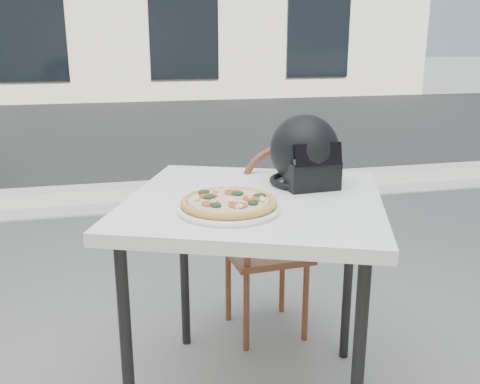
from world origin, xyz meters
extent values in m
cube|color=black|center=(0.00, 7.00, 0.00)|extent=(30.00, 8.00, 0.00)
cube|color=gray|center=(0.00, 3.00, 0.06)|extent=(30.00, 0.25, 0.12)
cube|color=black|center=(-1.70, 10.98, 1.60)|extent=(1.60, 0.08, 2.20)
cube|color=black|center=(1.70, 10.98, 1.60)|extent=(1.60, 0.08, 2.20)
cube|color=black|center=(5.00, 10.98, 1.60)|extent=(1.60, 0.08, 2.20)
cube|color=white|center=(0.43, -0.03, 0.83)|extent=(1.17, 1.17, 0.04)
cylinder|color=black|center=(-0.05, -0.23, 0.40)|extent=(0.05, 0.05, 0.80)
cylinder|color=black|center=(0.63, -0.51, 0.40)|extent=(0.05, 0.05, 0.80)
cylinder|color=black|center=(0.23, 0.45, 0.40)|extent=(0.05, 0.05, 0.80)
cylinder|color=black|center=(0.91, 0.17, 0.40)|extent=(0.05, 0.05, 0.80)
cylinder|color=white|center=(0.31, -0.18, 0.86)|extent=(0.42, 0.42, 0.01)
torus|color=white|center=(0.31, -0.18, 0.86)|extent=(0.44, 0.44, 0.02)
cylinder|color=#E5B153|center=(0.31, -0.18, 0.88)|extent=(0.39, 0.39, 0.01)
torus|color=#E5B153|center=(0.31, -0.18, 0.88)|extent=(0.40, 0.40, 0.02)
cylinder|color=red|center=(0.31, -0.18, 0.89)|extent=(0.35, 0.35, 0.00)
cylinder|color=beige|center=(0.31, -0.18, 0.89)|extent=(0.34, 0.34, 0.00)
cylinder|color=#B73820|center=(0.38, -0.19, 0.89)|extent=(0.08, 0.08, 0.00)
cylinder|color=#B73820|center=(0.34, -0.11, 0.89)|extent=(0.08, 0.08, 0.00)
cylinder|color=#B73820|center=(0.25, -0.13, 0.89)|extent=(0.08, 0.08, 0.00)
cylinder|color=#B73820|center=(0.24, -0.21, 0.89)|extent=(0.08, 0.08, 0.00)
cylinder|color=#B73820|center=(0.32, -0.25, 0.89)|extent=(0.08, 0.08, 0.00)
ellipsoid|color=#153919|center=(0.35, -0.13, 0.90)|extent=(0.05, 0.05, 0.01)
ellipsoid|color=#153919|center=(0.25, -0.14, 0.90)|extent=(0.06, 0.05, 0.01)
ellipsoid|color=#153919|center=(0.37, -0.24, 0.90)|extent=(0.05, 0.05, 0.01)
ellipsoid|color=#153919|center=(0.25, -0.24, 0.90)|extent=(0.05, 0.06, 0.01)
ellipsoid|color=#153919|center=(0.41, -0.17, 0.90)|extent=(0.05, 0.04, 0.01)
ellipsoid|color=#153919|center=(0.24, -0.08, 0.90)|extent=(0.06, 0.05, 0.01)
cylinder|color=#F6F596|center=(0.30, -0.21, 0.90)|extent=(0.02, 0.03, 0.02)
cylinder|color=#F6F596|center=(0.28, -0.08, 0.90)|extent=(0.03, 0.03, 0.02)
cylinder|color=#F6F596|center=(0.38, -0.19, 0.90)|extent=(0.03, 0.02, 0.02)
cylinder|color=#F6F596|center=(0.32, -0.07, 0.90)|extent=(0.02, 0.03, 0.02)
cylinder|color=#F6F596|center=(0.32, -0.28, 0.90)|extent=(0.03, 0.03, 0.02)
cylinder|color=#F6F596|center=(0.20, -0.16, 0.90)|extent=(0.03, 0.02, 0.02)
cylinder|color=#F6F596|center=(0.40, -0.22, 0.90)|extent=(0.02, 0.03, 0.02)
cylinder|color=#F6F596|center=(0.24, -0.22, 0.90)|extent=(0.03, 0.03, 0.02)
ellipsoid|color=black|center=(0.66, 0.10, 0.99)|extent=(0.28, 0.29, 0.27)
cube|color=black|center=(0.67, 0.02, 0.90)|extent=(0.20, 0.11, 0.11)
torus|color=black|center=(0.66, 0.10, 0.86)|extent=(0.28, 0.28, 0.02)
cube|color=black|center=(0.67, -0.02, 0.99)|extent=(0.19, 0.05, 0.09)
cube|color=brown|center=(0.63, 0.48, 0.41)|extent=(0.39, 0.39, 0.03)
cylinder|color=brown|center=(0.77, 0.64, 0.20)|extent=(0.03, 0.03, 0.40)
cylinder|color=brown|center=(0.47, 0.62, 0.20)|extent=(0.03, 0.03, 0.40)
cylinder|color=brown|center=(0.79, 0.34, 0.20)|extent=(0.03, 0.03, 0.40)
cylinder|color=brown|center=(0.49, 0.32, 0.20)|extent=(0.03, 0.03, 0.40)
cylinder|color=brown|center=(0.79, 0.33, 0.61)|extent=(0.03, 0.03, 0.39)
cylinder|color=brown|center=(0.49, 0.31, 0.61)|extent=(0.03, 0.03, 0.39)
torus|color=brown|center=(0.64, 0.32, 0.78)|extent=(0.36, 0.05, 0.36)
camera|label=1|loc=(-0.05, -1.81, 1.39)|focal=40.00mm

